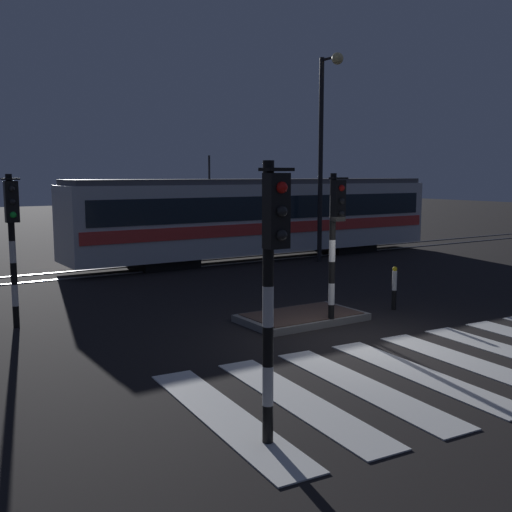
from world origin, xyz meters
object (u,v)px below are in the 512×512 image
traffic_light_corner_near_left (272,262)px  tram (262,216)px  street_lamp_trackside_right (325,135)px  bollard_island_edge (394,288)px  traffic_light_corner_far_left (12,227)px  traffic_light_median_centre (335,226)px

traffic_light_corner_near_left → tram: 17.40m
street_lamp_trackside_right → bollard_island_edge: 9.50m
traffic_light_corner_far_left → tram: tram is taller
street_lamp_trackside_right → tram: 4.15m
tram → bollard_island_edge: (-2.43, -9.81, -1.19)m
street_lamp_trackside_right → bollard_island_edge: bearing=-116.8°
traffic_light_corner_far_left → traffic_light_median_centre: bearing=-31.7°
traffic_light_median_centre → traffic_light_corner_far_left: traffic_light_median_centre is taller
street_lamp_trackside_right → traffic_light_corner_near_left: bearing=-131.4°
traffic_light_median_centre → bollard_island_edge: bearing=11.9°
traffic_light_median_centre → traffic_light_corner_far_left: size_ratio=1.00×
bollard_island_edge → traffic_light_corner_near_left: bearing=-145.9°
street_lamp_trackside_right → bollard_island_edge: street_lamp_trackside_right is taller
traffic_light_median_centre → traffic_light_corner_near_left: (-4.61, -4.26, 0.09)m
traffic_light_corner_far_left → street_lamp_trackside_right: (12.29, 4.29, 2.66)m
street_lamp_trackside_right → traffic_light_corner_far_left: bearing=-160.7°
tram → bollard_island_edge: 10.17m
traffic_light_corner_far_left → street_lamp_trackside_right: bearing=19.3°
street_lamp_trackside_right → tram: (-1.38, 2.28, -3.18)m
traffic_light_corner_near_left → tram: bearing=57.0°
traffic_light_corner_near_left → bollard_island_edge: bearing=34.1°
traffic_light_corner_far_left → bollard_island_edge: (8.48, -3.23, -1.71)m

